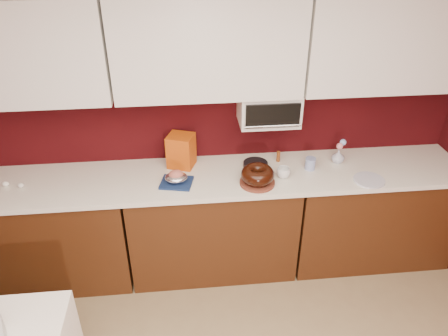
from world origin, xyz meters
TOP-DOWN VIEW (x-y plane):
  - ceiling at (0.00, 0.00)m, footprint 4.00×4.50m
  - wall_back at (0.00, 2.25)m, footprint 4.00×0.02m
  - base_cabinet_left at (-1.33, 1.94)m, footprint 1.31×0.58m
  - base_cabinet_center at (0.00, 1.94)m, footprint 1.31×0.58m
  - base_cabinet_right at (1.33, 1.94)m, footprint 1.31×0.58m
  - countertop at (0.00, 1.94)m, footprint 4.00×0.62m
  - upper_cabinet_left at (-1.33, 2.08)m, footprint 1.31×0.33m
  - upper_cabinet_center at (0.00, 2.08)m, footprint 1.31×0.33m
  - upper_cabinet_right at (1.33, 2.08)m, footprint 1.31×0.33m
  - toaster_oven at (0.45, 2.10)m, footprint 0.45×0.30m
  - toaster_oven_door at (0.45, 1.94)m, footprint 0.40×0.02m
  - toaster_oven_handle at (0.45, 1.93)m, footprint 0.42×0.02m
  - cake_base at (0.33, 1.79)m, footprint 0.28×0.28m
  - bundt_cake at (0.33, 1.79)m, footprint 0.30×0.30m
  - navy_towel at (-0.27, 1.85)m, footprint 0.27×0.24m
  - foil_ham_nest at (-0.27, 1.85)m, footprint 0.20×0.18m
  - roasted_ham at (-0.27, 1.85)m, footprint 0.12×0.11m
  - pandoro_box at (-0.23, 2.12)m, footprint 0.24×0.23m
  - dark_pan at (0.36, 2.04)m, footprint 0.20×0.20m
  - coffee_mug at (0.54, 1.86)m, footprint 0.12×0.12m
  - blue_jar at (0.77, 1.95)m, footprint 0.08×0.08m
  - flower_vase at (1.02, 2.03)m, footprint 0.10×0.10m
  - flower_pink at (1.02, 2.03)m, footprint 0.05×0.05m
  - flower_blue at (1.05, 2.05)m, footprint 0.05×0.05m
  - china_plate at (1.17, 1.74)m, footprint 0.23×0.23m
  - amber_bottle at (0.55, 2.10)m, footprint 0.03×0.03m
  - egg_left at (-1.53, 1.95)m, footprint 0.06×0.05m
  - egg_right at (-1.41, 1.92)m, footprint 0.05×0.04m

SIDE VIEW (x-z plane):
  - base_cabinet_left at x=-1.33m, z-range 0.00..0.86m
  - base_cabinet_center at x=0.00m, z-range 0.00..0.86m
  - base_cabinet_right at x=1.33m, z-range 0.00..0.86m
  - countertop at x=0.00m, z-range 0.86..0.90m
  - china_plate at x=1.17m, z-range 0.90..0.91m
  - navy_towel at x=-0.27m, z-range 0.90..0.92m
  - cake_base at x=0.33m, z-range 0.90..0.92m
  - dark_pan at x=0.36m, z-range 0.90..0.93m
  - egg_right at x=-1.41m, z-range 0.90..0.94m
  - egg_left at x=-1.53m, z-range 0.90..0.94m
  - amber_bottle at x=0.55m, z-range 0.90..0.99m
  - blue_jar at x=0.77m, z-range 0.90..1.00m
  - coffee_mug at x=0.54m, z-range 0.90..1.00m
  - foil_ham_nest at x=-0.27m, z-range 0.92..0.99m
  - flower_vase at x=1.02m, z-range 0.90..1.02m
  - roasted_ham at x=-0.27m, z-range 0.95..1.01m
  - bundt_cake at x=0.33m, z-range 0.93..1.03m
  - pandoro_box at x=-0.23m, z-range 0.90..1.16m
  - flower_pink at x=1.02m, z-range 1.02..1.07m
  - flower_blue at x=1.05m, z-range 1.04..1.10m
  - wall_back at x=0.00m, z-range 0.00..2.50m
  - toaster_oven_handle at x=0.45m, z-range 1.29..1.31m
  - toaster_oven at x=0.45m, z-range 1.25..1.50m
  - toaster_oven_door at x=0.45m, z-range 1.28..1.47m
  - upper_cabinet_left at x=-1.33m, z-range 1.50..2.20m
  - upper_cabinet_center at x=0.00m, z-range 1.50..2.20m
  - upper_cabinet_right at x=1.33m, z-range 1.50..2.20m
  - ceiling at x=0.00m, z-range 2.49..2.51m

